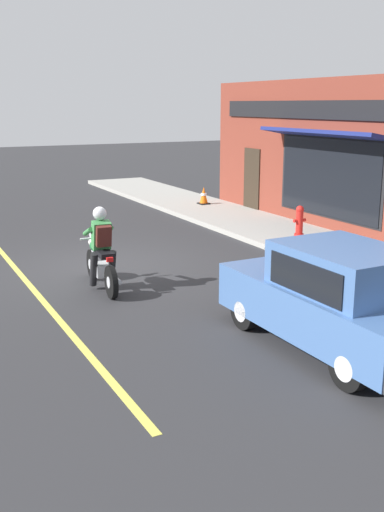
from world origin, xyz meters
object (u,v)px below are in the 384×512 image
object	(u,v)px
traffic_cone	(204,196)
fire_hydrant	(299,223)
motorcycle_with_rider	(101,255)
car_hatchback	(335,299)

from	to	relation	value
traffic_cone	fire_hydrant	bearing A→B (deg)	-94.71
motorcycle_with_rider	fire_hydrant	size ratio (longest dim) A/B	2.30
car_hatchback	fire_hydrant	size ratio (longest dim) A/B	4.32
motorcycle_with_rider	car_hatchback	size ratio (longest dim) A/B	0.53
motorcycle_with_rider	traffic_cone	xyz separation A→B (m)	(6.18, 7.30, -0.25)
motorcycle_with_rider	car_hatchback	xyz separation A→B (m)	(2.06, -4.38, 0.09)
motorcycle_with_rider	car_hatchback	world-z (taller)	motorcycle_with_rider
motorcycle_with_rider	traffic_cone	distance (m)	9.57
motorcycle_with_rider	traffic_cone	world-z (taller)	motorcycle_with_rider
car_hatchback	traffic_cone	bearing A→B (deg)	70.56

